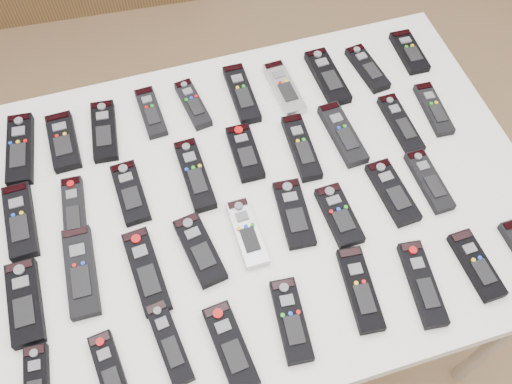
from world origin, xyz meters
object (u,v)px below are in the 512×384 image
object	(u,v)px
remote_9	(409,52)
remote_17	(400,124)
remote_14	(245,153)
remote_11	(74,211)
remote_28	(37,384)
remote_12	(130,193)
remote_34	(422,284)
remote_0	(20,149)
remote_13	(195,175)
remote_15	(301,147)
remote_35	(476,265)
remote_26	(393,192)
remote_16	(343,134)
remote_23	(247,233)
table	(256,210)
remote_1	(63,142)
remote_30	(169,342)
remote_21	(146,271)
remote_18	(434,109)
remote_32	(291,320)
remote_33	(360,289)
remote_6	(284,89)
remote_24	(294,213)
remote_3	(151,112)
remote_20	(81,271)
remote_4	(193,104)
remote_5	(242,94)
remote_22	(200,250)
remote_7	(327,77)
remote_8	(367,68)
remote_29	(111,373)
remote_19	(25,303)
remote_25	(339,215)
remote_31	(230,346)

from	to	relation	value
remote_9	remote_17	distance (m)	0.25
remote_17	remote_14	bearing A→B (deg)	175.04
remote_11	remote_28	xyz separation A→B (m)	(-0.11, -0.35, 0.00)
remote_12	remote_34	bearing A→B (deg)	-39.48
remote_0	remote_13	size ratio (longest dim) A/B	1.04
remote_15	remote_35	distance (m)	0.46
remote_12	remote_26	bearing A→B (deg)	-19.97
remote_13	remote_16	world-z (taller)	same
remote_23	table	bearing A→B (deg)	61.15
remote_1	remote_30	size ratio (longest dim) A/B	0.96
remote_21	remote_0	bearing A→B (deg)	115.18
remote_18	remote_32	distance (m)	0.65
remote_16	remote_33	distance (m)	0.39
table	remote_23	xyz separation A→B (m)	(-0.05, -0.09, 0.07)
remote_9	remote_17	size ratio (longest dim) A/B	0.82
remote_6	remote_13	world-z (taller)	same
remote_21	remote_24	bearing A→B (deg)	2.39
remote_3	remote_20	world-z (taller)	remote_20
remote_1	remote_24	distance (m)	0.57
remote_24	remote_34	world-z (taller)	remote_34
remote_4	remote_12	distance (m)	0.28
remote_16	remote_35	world-z (taller)	remote_16
remote_3	remote_11	bearing A→B (deg)	-136.57
remote_5	remote_9	xyz separation A→B (m)	(0.46, 0.01, -0.00)
remote_22	remote_17	bearing A→B (deg)	9.88
remote_13	remote_17	world-z (taller)	remote_13
remote_0	remote_13	bearing A→B (deg)	-21.08
remote_3	remote_7	world-z (taller)	remote_7
remote_24	remote_30	distance (m)	0.38
remote_4	remote_9	size ratio (longest dim) A/B	1.05
remote_15	remote_16	size ratio (longest dim) A/B	1.00
remote_1	remote_9	xyz separation A→B (m)	(0.91, 0.03, -0.00)
remote_8	remote_1	bearing A→B (deg)	173.88
remote_7	remote_8	distance (m)	0.11
remote_8	remote_29	distance (m)	0.95
remote_5	remote_21	bearing A→B (deg)	-127.89
remote_13	remote_18	world-z (taller)	remote_13
table	remote_32	xyz separation A→B (m)	(-0.02, -0.30, 0.07)
remote_19	remote_25	xyz separation A→B (m)	(0.67, 0.00, -0.00)
remote_18	remote_31	size ratio (longest dim) A/B	0.92
remote_14	remote_15	world-z (taller)	remote_15
remote_30	remote_9	bearing A→B (deg)	29.32
remote_29	remote_31	size ratio (longest dim) A/B	0.92
remote_23	remote_9	bearing A→B (deg)	34.20
remote_3	remote_34	size ratio (longest dim) A/B	0.83
remote_0	remote_8	world-z (taller)	remote_0
remote_9	remote_25	size ratio (longest dim) A/B	0.97
remote_12	remote_32	bearing A→B (deg)	-60.21
remote_12	remote_15	world-z (taller)	remote_15
remote_21	remote_24	distance (m)	0.34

